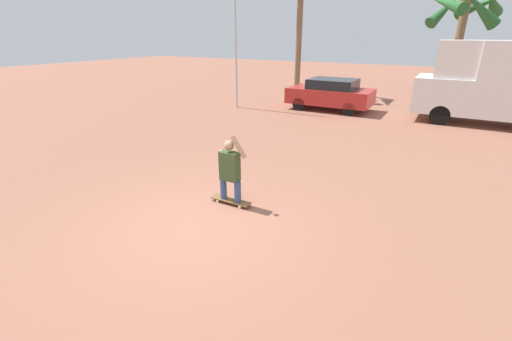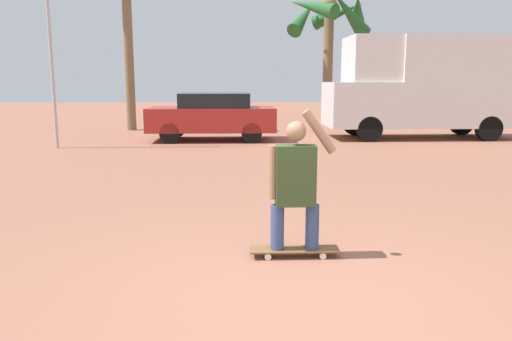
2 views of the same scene
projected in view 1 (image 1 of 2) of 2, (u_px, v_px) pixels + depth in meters
The scene contains 7 objects.
ground_plane at pixel (199, 225), 6.52m from camera, with size 80.00×80.00×0.00m, color #935B47.
skateboard at pixel (231, 200), 7.35m from camera, with size 0.93×0.23×0.08m.
person_skateboarder at pixel (230, 168), 7.07m from camera, with size 0.69×0.22×1.45m.
camper_van at pixel (507, 82), 13.02m from camera, with size 5.95×2.15×3.18m.
parked_car_red at pixel (331, 94), 16.21m from camera, with size 3.87×1.94×1.45m.
palm_tree_near_van at pixel (466, 12), 18.00m from camera, with size 3.82×3.91×5.61m.
flagpole at pixel (237, 21), 15.53m from camera, with size 1.17×0.12×6.84m.
Camera 1 is at (3.74, -4.39, 3.40)m, focal length 24.00 mm.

